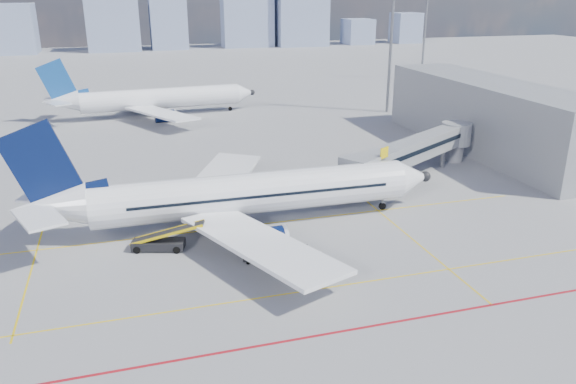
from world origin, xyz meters
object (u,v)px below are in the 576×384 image
object	(u,v)px
baggage_tug	(305,257)
belt_loader	(160,242)
ramp_worker	(316,259)
second_aircraft	(153,99)
main_aircraft	(236,195)
cargo_dolly	(264,248)

from	to	relation	value
baggage_tug	belt_loader	distance (m)	13.50
ramp_worker	second_aircraft	bearing A→B (deg)	10.36
main_aircraft	baggage_tug	world-z (taller)	main_aircraft
baggage_tug	cargo_dolly	xyz separation A→B (m)	(-3.05, 2.18, 0.32)
main_aircraft	ramp_worker	world-z (taller)	main_aircraft
cargo_dolly	belt_loader	bearing A→B (deg)	160.98
cargo_dolly	ramp_worker	xyz separation A→B (m)	(3.77, -2.84, -0.31)
second_aircraft	ramp_worker	bearing A→B (deg)	-86.44
baggage_tug	main_aircraft	bearing A→B (deg)	130.28
main_aircraft	belt_loader	bearing A→B (deg)	-155.47
second_aircraft	ramp_worker	world-z (taller)	second_aircraft
belt_loader	second_aircraft	bearing A→B (deg)	103.17
second_aircraft	belt_loader	bearing A→B (deg)	-97.48
cargo_dolly	ramp_worker	world-z (taller)	cargo_dolly
baggage_tug	ramp_worker	distance (m)	0.98
second_aircraft	ramp_worker	distance (m)	66.83
cargo_dolly	baggage_tug	bearing A→B (deg)	-26.24
main_aircraft	ramp_worker	distance (m)	12.09
main_aircraft	belt_loader	size ratio (longest dim) A/B	6.18
main_aircraft	second_aircraft	size ratio (longest dim) A/B	1.08
baggage_tug	ramp_worker	size ratio (longest dim) A/B	1.67
ramp_worker	belt_loader	bearing A→B (deg)	61.47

